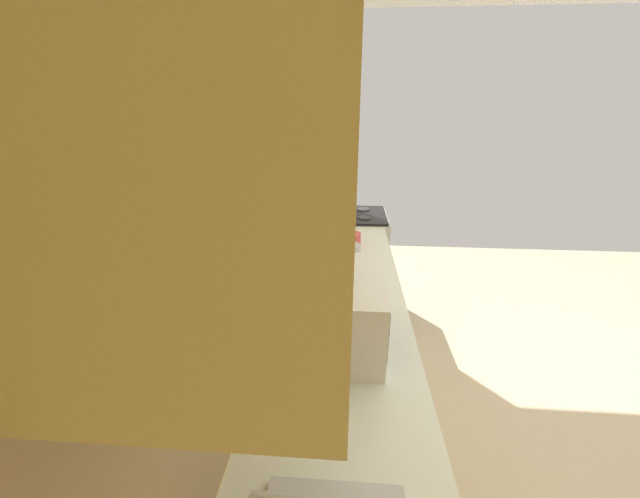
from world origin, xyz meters
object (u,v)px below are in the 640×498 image
(oven_range, at_px, (349,262))
(bowl, at_px, (350,237))
(kettle, at_px, (350,255))
(microwave, at_px, (338,309))

(oven_range, height_order, bowl, oven_range)
(oven_range, bearing_deg, bowl, 179.78)
(kettle, bearing_deg, microwave, 176.44)
(microwave, height_order, bowl, microwave)
(bowl, relative_size, kettle, 0.88)
(microwave, xyz_separation_m, kettle, (0.76, -0.05, -0.07))
(oven_range, distance_m, bowl, 0.82)
(oven_range, height_order, kettle, oven_range)
(oven_range, distance_m, microwave, 1.93)
(microwave, xyz_separation_m, bowl, (1.17, -0.05, -0.11))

